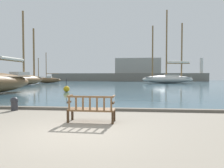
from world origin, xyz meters
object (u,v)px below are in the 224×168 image
sailboat_far_starboard (168,77)px  mooring_bollard (14,103)px  channel_buoy (66,89)px  park_bench (91,108)px  sailboat_mid_starboard (23,78)px  sailboat_nearest_port (47,80)px

sailboat_far_starboard → mooring_bollard: sailboat_far_starboard is taller
sailboat_far_starboard → mooring_bollard: (-13.41, -37.64, -1.14)m
channel_buoy → park_bench: bearing=-67.6°
sailboat_mid_starboard → sailboat_far_starboard: size_ratio=0.79×
sailboat_mid_starboard → mooring_bollard: sailboat_mid_starboard is taller
park_bench → mooring_bollard: park_bench is taller
sailboat_mid_starboard → channel_buoy: size_ratio=10.07×
sailboat_nearest_port → mooring_bollard: bearing=-68.1°
mooring_bollard → sailboat_far_starboard: bearing=70.4°
park_bench → mooring_bollard: size_ratio=2.59×
sailboat_nearest_port → channel_buoy: size_ratio=5.63×
sailboat_nearest_port → channel_buoy: bearing=-62.7°
park_bench → sailboat_far_starboard: bearing=76.7°
mooring_bollard → channel_buoy: channel_buoy is taller
sailboat_nearest_port → mooring_bollard: sailboat_nearest_port is taller
mooring_bollard → sailboat_mid_starboard: bearing=119.3°
park_bench → channel_buoy: bearing=112.4°
mooring_bollard → channel_buoy: (-0.94, 10.08, 0.04)m
sailboat_mid_starboard → mooring_bollard: size_ratio=20.76×
mooring_bollard → park_bench: bearing=-26.3°
sailboat_mid_starboard → sailboat_nearest_port: 12.90m
channel_buoy → sailboat_mid_starboard: bearing=131.7°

